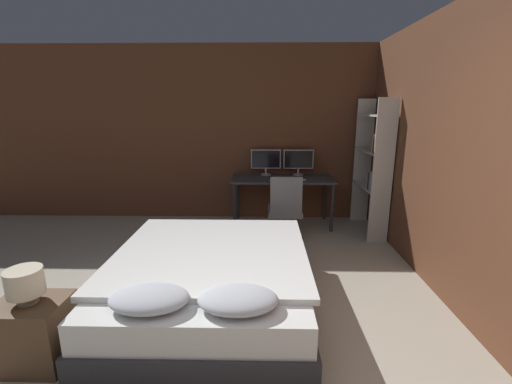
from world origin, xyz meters
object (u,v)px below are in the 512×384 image
Objects in this scene: monitor_right at (298,161)px; office_chair at (285,216)px; bed at (211,281)px; monitor_left at (266,160)px; bedside_lamp at (25,282)px; desk at (283,183)px; keyboard at (284,180)px; nightstand at (34,333)px; bookshelf at (374,163)px; computer_mouse at (304,180)px.

office_chair is at bearing -105.32° from monitor_right.
bed is 2.63m from monitor_left.
desk reaches higher than bedside_lamp.
monitor_left is 0.51m from monitor_right.
keyboard is at bearing -118.96° from monitor_right.
keyboard is at bearing -90.00° from desk.
keyboard reaches higher than bedside_lamp.
keyboard is at bearing 69.24° from bed.
bedside_lamp is (0.00, 0.00, 0.39)m from nightstand.
monitor_right is 1.14m from bookshelf.
monitor_right is at bearing 0.00° from monitor_left.
computer_mouse is (0.54, -0.46, -0.21)m from monitor_left.
desk is at bearing -42.31° from monitor_left.
nightstand is at bearing -147.21° from bed.
monitor_right is 6.62× the size of computer_mouse.
nightstand is 1.95× the size of bedside_lamp.
monitor_left reaches higher than keyboard.
monitor_right is 0.24× the size of bookshelf.
monitor_left and monitor_right have the same top height.
keyboard is at bearing 55.33° from bedside_lamp.
keyboard is (1.91, 2.76, 0.51)m from nightstand.
bedside_lamp is 0.53× the size of monitor_left.
bedside_lamp is 4.15m from bookshelf.
bookshelf reaches higher than monitor_left.
bedside_lamp reaches higher than nightstand.
nightstand is 2.98m from office_chair.
bed is 2.78m from monitor_right.
office_chair is 1.46m from bookshelf.
computer_mouse is at bearing 174.28° from bookshelf.
bed is 4.31× the size of monitor_right.
computer_mouse is at bearing -40.21° from monitor_left.
bedside_lamp is at bearing -124.67° from keyboard.
bed is 1.32× the size of desk.
nightstand is at bearing -139.85° from bookshelf.
bedside_lamp is 3.54m from desk.
bookshelf is (3.16, 2.66, 0.78)m from nightstand.
desk is 3.27× the size of monitor_left.
office_chair is at bearing 63.72° from bed.
bed is 5.03× the size of keyboard.
bookshelf is at bearing -20.25° from monitor_left.
nightstand is at bearing -90.00° from bedside_lamp.
desk is at bearing 57.42° from bedside_lamp.
bedside_lamp is 0.16× the size of desk.
bookshelf is at bearing 40.15° from nightstand.
bedside_lamp is 3.53× the size of computer_mouse.
bookshelf is at bearing -4.41° from keyboard.
nightstand is 3.57m from desk.
desk is at bearing 71.18° from bed.
bedside_lamp is 0.13× the size of bookshelf.
nightstand is at bearing -128.52° from computer_mouse.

